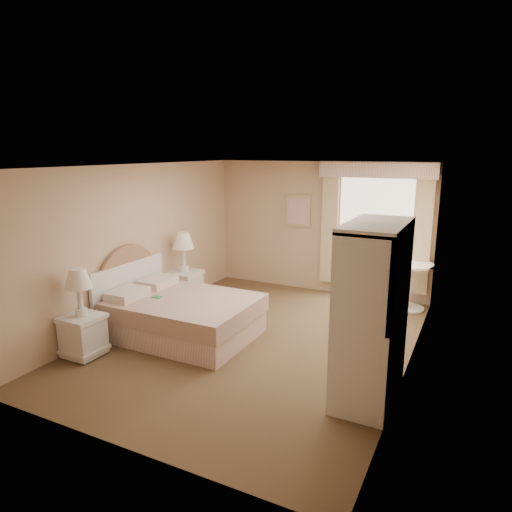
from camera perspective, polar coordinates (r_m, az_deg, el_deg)
The scene contains 9 objects.
room at distance 6.36m, azimuth 0.00°, elevation -0.13°, with size 4.21×5.51×2.51m.
window at distance 8.48m, azimuth 14.53°, elevation 3.43°, with size 2.05×0.22×2.51m.
framed_art at distance 8.93m, azimuth 5.22°, elevation 5.63°, with size 0.52×0.04×0.62m.
bed at distance 6.92m, azimuth -9.65°, elevation -7.11°, with size 2.08×1.57×1.39m.
nightstand_near at distance 6.54m, azimuth -20.90°, elevation -7.99°, with size 0.49×0.49×1.19m.
nightstand_far at distance 8.18m, azimuth -8.96°, elevation -2.80°, with size 0.53×0.53×1.29m.
round_table at distance 8.29m, azimuth 18.57°, elevation -2.66°, with size 0.78×0.78×0.82m.
cafe_chair at distance 8.37m, azimuth 12.44°, elevation -2.49°, with size 0.55×0.55×0.86m.
armoire at distance 5.19m, azimuth 14.29°, elevation -8.63°, with size 0.59×1.19×1.98m.
Camera 1 is at (2.76, -5.54, 2.71)m, focal length 32.00 mm.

